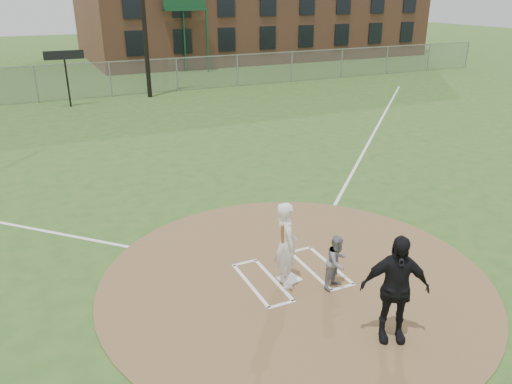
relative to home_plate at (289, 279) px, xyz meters
name	(u,v)px	position (x,y,z in m)	size (l,w,h in m)	color
ground	(295,279)	(0.14, 0.00, -0.03)	(140.00, 140.00, 0.00)	#31561D
dirt_circle	(295,278)	(0.14, 0.00, -0.02)	(8.40, 8.40, 0.02)	brown
home_plate	(289,279)	(0.00, 0.00, 0.00)	(0.41, 0.41, 0.03)	white
foul_line_first	(374,133)	(9.14, 9.00, -0.03)	(0.10, 24.00, 0.01)	white
catcher	(337,262)	(0.75, -0.65, 0.58)	(0.57, 0.45, 1.18)	gray
umpire	(395,289)	(0.71, -2.45, 1.00)	(1.19, 0.50, 2.03)	black
batters_boxes	(292,274)	(0.14, 0.15, -0.01)	(2.08, 1.88, 0.01)	white
batter_at_plate	(286,244)	(-0.16, -0.09, 0.92)	(0.76, 1.05, 1.87)	white
outfield_fence	(110,79)	(0.14, 22.00, 0.98)	(56.08, 0.08, 2.03)	slate
scoreboard_sign	(65,61)	(-2.36, 20.20, 2.35)	(2.00, 0.10, 2.93)	black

